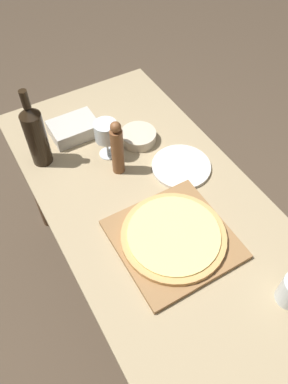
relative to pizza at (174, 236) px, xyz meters
name	(u,v)px	position (x,y,z in m)	size (l,w,h in m)	color
ground_plane	(157,300)	(0.03, 0.11, -0.80)	(12.00, 12.00, 0.00)	#4C3D2D
dining_table	(162,229)	(0.03, 0.11, -0.14)	(0.72, 1.57, 0.77)	#9E8966
cutting_board	(173,239)	(0.00, 0.00, -0.02)	(0.36, 0.36, 0.02)	olive
pizza	(174,236)	(0.00, 0.00, 0.00)	(0.34, 0.34, 0.02)	tan
wine_bottle	(36,134)	(-0.24, 0.55, 0.10)	(0.08, 0.08, 0.32)	black
pepper_mill	(117,149)	(-0.01, 0.36, 0.08)	(0.05, 0.05, 0.23)	brown
wine_glass	(106,132)	(-0.01, 0.46, 0.08)	(0.09, 0.09, 0.15)	silver
small_bowl	(138,137)	(0.13, 0.46, -0.01)	(0.14, 0.14, 0.04)	beige
dinner_plate	(181,167)	(0.20, 0.25, -0.02)	(0.22, 0.22, 0.01)	silver
food_container	(74,129)	(-0.07, 0.63, 0.00)	(0.19, 0.14, 0.06)	#BCB7AD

